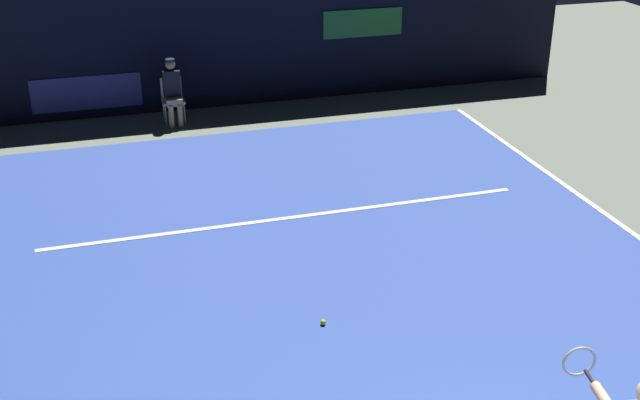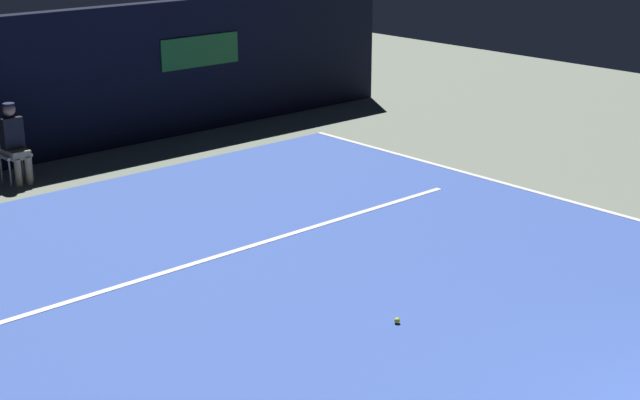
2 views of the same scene
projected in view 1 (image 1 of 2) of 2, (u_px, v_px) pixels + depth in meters
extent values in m
plane|color=gray|center=(331.00, 288.00, 10.68)|extent=(30.55, 30.55, 0.00)
cube|color=#3856B2|center=(331.00, 288.00, 10.67)|extent=(9.62, 12.38, 0.01)
cube|color=white|center=(289.00, 218.00, 12.55)|extent=(7.50, 0.10, 0.01)
cube|color=black|center=(218.00, 45.00, 17.12)|extent=(15.84, 0.30, 2.60)
cube|color=navy|center=(87.00, 93.00, 16.58)|extent=(2.20, 0.04, 0.70)
cube|color=#1E6B2D|center=(363.00, 23.00, 17.68)|extent=(1.80, 0.04, 0.60)
cylinder|color=black|center=(593.00, 382.00, 6.73)|extent=(0.09, 0.30, 0.03)
torus|color=#B2B2B7|center=(579.00, 361.00, 6.99)|extent=(0.30, 0.08, 0.30)
cube|color=white|center=(173.00, 101.00, 16.37)|extent=(0.44, 0.40, 0.04)
cube|color=white|center=(171.00, 87.00, 16.45)|extent=(0.42, 0.03, 0.42)
cylinder|color=#B2B2B7|center=(166.00, 116.00, 16.27)|extent=(0.03, 0.03, 0.46)
cylinder|color=#B2B2B7|center=(185.00, 114.00, 16.37)|extent=(0.03, 0.03, 0.46)
cylinder|color=#B2B2B7|center=(164.00, 110.00, 16.57)|extent=(0.03, 0.03, 0.46)
cylinder|color=#B2B2B7|center=(182.00, 109.00, 16.67)|extent=(0.03, 0.03, 0.46)
cube|color=tan|center=(174.00, 101.00, 16.29)|extent=(0.32, 0.40, 0.14)
cylinder|color=tan|center=(171.00, 117.00, 16.22)|extent=(0.11, 0.11, 0.46)
cylinder|color=tan|center=(180.00, 116.00, 16.27)|extent=(0.11, 0.11, 0.46)
cube|color=black|center=(172.00, 83.00, 16.25)|extent=(0.34, 0.22, 0.52)
sphere|color=tan|center=(170.00, 64.00, 16.09)|extent=(0.20, 0.20, 0.20)
cylinder|color=#141933|center=(170.00, 60.00, 16.05)|extent=(0.19, 0.19, 0.04)
sphere|color=#CCE033|center=(323.00, 322.00, 9.87)|extent=(0.07, 0.07, 0.07)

